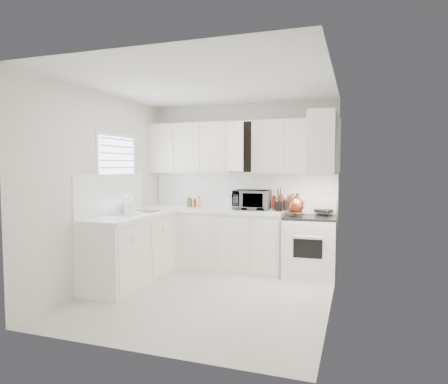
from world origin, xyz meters
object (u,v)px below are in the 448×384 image
at_px(tea_kettle, 296,204).
at_px(rice_cooker, 233,202).
at_px(stove, 309,238).
at_px(dish_rack, 122,208).
at_px(utensil_crock, 279,199).
at_px(microwave, 252,198).

relative_size(tea_kettle, rice_cooker, 1.27).
bearing_deg(stove, dish_rack, -155.91).
bearing_deg(tea_kettle, utensil_crock, -176.06).
relative_size(microwave, rice_cooker, 2.41).
distance_m(stove, tea_kettle, 0.56).
xyz_separation_m(stove, tea_kettle, (-0.18, -0.16, 0.50)).
bearing_deg(stove, utensil_crock, -173.19).
bearing_deg(stove, microwave, 175.17).
bearing_deg(tea_kettle, rice_cooker, -168.85).
xyz_separation_m(utensil_crock, dish_rack, (-1.93, -1.11, -0.07)).
bearing_deg(microwave, dish_rack, -140.66).
height_order(rice_cooker, utensil_crock, utensil_crock).
height_order(stove, microwave, microwave).
height_order(tea_kettle, utensil_crock, utensil_crock).
bearing_deg(microwave, stove, -2.28).
bearing_deg(microwave, rice_cooker, 178.11).
distance_m(stove, utensil_crock, 0.71).
bearing_deg(utensil_crock, rice_cooker, 170.84).
bearing_deg(dish_rack, tea_kettle, 28.78).
relative_size(microwave, utensil_crock, 1.53).
height_order(tea_kettle, dish_rack, tea_kettle).
xyz_separation_m(tea_kettle, microwave, (-0.69, 0.20, 0.06)).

